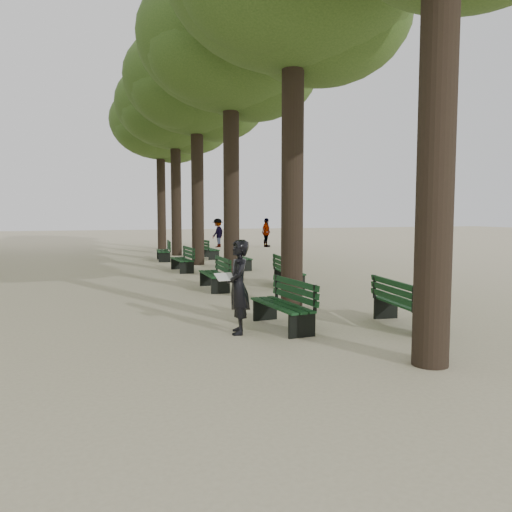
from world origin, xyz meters
name	(u,v)px	position (x,y,z in m)	size (l,w,h in m)	color
ground	(281,340)	(0.00, 0.00, 0.00)	(120.00, 120.00, 0.00)	#C5B995
tree_central_2	(231,42)	(1.50, 8.00, 7.65)	(6.00, 6.00, 9.95)	#33261C
tree_central_3	(196,81)	(1.50, 13.00, 7.65)	(6.00, 6.00, 9.95)	#33261C
tree_central_4	(175,105)	(1.50, 18.00, 7.65)	(6.00, 6.00, 9.95)	#33261C
tree_central_5	(160,122)	(1.50, 23.00, 7.65)	(6.00, 6.00, 9.95)	#33261C
bench_left_0	(282,314)	(0.37, 0.85, 0.27)	(0.70, 1.84, 0.92)	black
bench_left_1	(214,280)	(0.37, 5.97, 0.27)	(0.63, 1.82, 0.92)	black
bench_left_2	(182,264)	(0.37, 10.74, 0.27)	(0.62, 1.82, 0.92)	black
bench_left_3	(163,255)	(0.37, 15.25, 0.27)	(0.74, 1.85, 0.92)	black
bench_right_0	(405,313)	(2.63, 0.16, 0.27)	(0.80, 1.86, 0.92)	black
bench_right_1	(289,277)	(2.63, 5.82, 0.27)	(0.81, 1.86, 0.92)	black
bench_right_2	(239,262)	(2.63, 10.78, 0.27)	(0.57, 1.80, 0.92)	black
bench_right_3	(209,253)	(2.63, 15.67, 0.27)	(0.68, 1.83, 0.92)	black
man_with_map	(238,287)	(-0.54, 0.73, 0.86)	(0.69, 0.75, 1.71)	black
pedestrian_b	(218,233)	(5.14, 23.36, 0.93)	(1.20, 0.37, 1.85)	#262628
pedestrian_c	(266,233)	(8.16, 22.52, 0.94)	(1.10, 0.38, 1.88)	#262628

